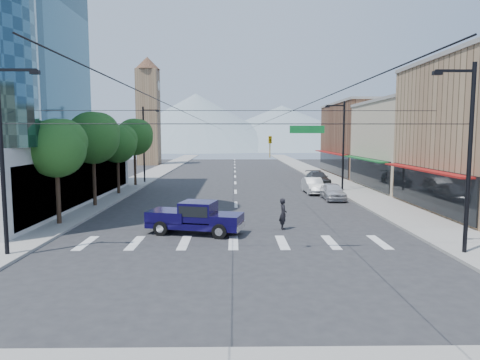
{
  "coord_description": "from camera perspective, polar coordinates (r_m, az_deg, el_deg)",
  "views": [
    {
      "loc": [
        -0.17,
        -20.7,
        5.69
      ],
      "look_at": [
        0.2,
        4.85,
        3.0
      ],
      "focal_mm": 32.0,
      "sensor_mm": 36.0,
      "label": 1
    }
  ],
  "objects": [
    {
      "name": "parked_car_far",
      "position": [
        49.53,
        10.32,
        0.22
      ],
      "size": [
        2.3,
        5.39,
        1.55
      ],
      "primitive_type": "imported",
      "rotation": [
        0.0,
        0.0,
        0.02
      ],
      "color": "#343436",
      "rests_on": "ground"
    },
    {
      "name": "pickup_truck",
      "position": [
        24.97,
        -6.06,
        -4.9
      ],
      "size": [
        5.85,
        3.24,
        1.88
      ],
      "rotation": [
        0.0,
        0.0,
        -0.24
      ],
      "color": "#0D073A",
      "rests_on": "ground"
    },
    {
      "name": "tree_far",
      "position": [
        49.03,
        -13.74,
        5.73
      ],
      "size": [
        4.09,
        4.09,
        7.52
      ],
      "color": "black",
      "rests_on": "ground"
    },
    {
      "name": "lamp_pole_ne",
      "position": [
        44.06,
        13.46,
        4.87
      ],
      "size": [
        2.0,
        0.25,
        9.0
      ],
      "color": "black",
      "rests_on": "ground"
    },
    {
      "name": "shop_far",
      "position": [
        63.97,
        17.63,
        5.11
      ],
      "size": [
        12.0,
        18.0,
        10.0
      ],
      "primitive_type": "cube",
      "color": "brown",
      "rests_on": "ground"
    },
    {
      "name": "clock_tower",
      "position": [
        84.44,
        -12.13,
        9.24
      ],
      "size": [
        4.8,
        4.8,
        20.4
      ],
      "color": "#8C6B4C",
      "rests_on": "ground"
    },
    {
      "name": "signal_rig",
      "position": [
        19.73,
        0.22,
        2.97
      ],
      "size": [
        21.8,
        0.2,
        9.0
      ],
      "color": "black",
      "rests_on": "ground"
    },
    {
      "name": "parked_car_near",
      "position": [
        38.57,
        12.28,
        -1.49
      ],
      "size": [
        1.81,
        4.4,
        1.49
      ],
      "primitive_type": "imported",
      "rotation": [
        0.0,
        0.0,
        -0.01
      ],
      "color": "silver",
      "rests_on": "ground"
    },
    {
      "name": "sidewalk_right",
      "position": [
        62.16,
        10.47,
        0.73
      ],
      "size": [
        4.0,
        120.0,
        0.15
      ],
      "primitive_type": "cube",
      "color": "gray",
      "rests_on": "ground"
    },
    {
      "name": "shop_mid",
      "position": [
        49.05,
        23.52,
        4.12
      ],
      "size": [
        12.0,
        14.0,
        9.0
      ],
      "primitive_type": "cube",
      "color": "tan",
      "rests_on": "ground"
    },
    {
      "name": "parked_car_mid",
      "position": [
        42.5,
        9.71,
        -0.73
      ],
      "size": [
        1.75,
        4.69,
        1.53
      ],
      "primitive_type": "imported",
      "rotation": [
        0.0,
        0.0,
        0.03
      ],
      "color": "silver",
      "rests_on": "ground"
    },
    {
      "name": "mountain_right",
      "position": [
        181.85,
        5.59,
        7.02
      ],
      "size": [
        90.0,
        90.0,
        18.0
      ],
      "primitive_type": "cone",
      "color": "gray",
      "rests_on": "ground"
    },
    {
      "name": "ground",
      "position": [
        21.47,
        -0.36,
        -9.36
      ],
      "size": [
        160.0,
        160.0,
        0.0
      ],
      "primitive_type": "plane",
      "color": "#28282B",
      "rests_on": "ground"
    },
    {
      "name": "mountain_left",
      "position": [
        171.43,
        -5.84,
        7.75
      ],
      "size": [
        80.0,
        80.0,
        22.0
      ],
      "primitive_type": "cone",
      "color": "gray",
      "rests_on": "ground"
    },
    {
      "name": "sidewalk_left",
      "position": [
        62.1,
        -11.81,
        0.69
      ],
      "size": [
        4.0,
        120.0,
        0.15
      ],
      "primitive_type": "cube",
      "color": "gray",
      "rests_on": "ground"
    },
    {
      "name": "lamp_pole_nw",
      "position": [
        51.78,
        -12.57,
        5.04
      ],
      "size": [
        2.0,
        0.25,
        9.0
      ],
      "color": "black",
      "rests_on": "ground"
    },
    {
      "name": "tree_midnear",
      "position": [
        35.51,
        -18.79,
        5.54
      ],
      "size": [
        4.09,
        4.09,
        7.52
      ],
      "color": "black",
      "rests_on": "ground"
    },
    {
      "name": "tree_midfar",
      "position": [
        42.24,
        -15.84,
        4.84
      ],
      "size": [
        3.65,
        3.64,
        6.71
      ],
      "color": "black",
      "rests_on": "ground"
    },
    {
      "name": "tree_near",
      "position": [
        28.94,
        -23.02,
        4.15
      ],
      "size": [
        3.65,
        3.64,
        6.71
      ],
      "color": "black",
      "rests_on": "ground"
    },
    {
      "name": "pedestrian",
      "position": [
        26.01,
        5.76,
        -4.52
      ],
      "size": [
        0.51,
        0.73,
        1.9
      ],
      "primitive_type": "imported",
      "rotation": [
        0.0,
        0.0,
        1.66
      ],
      "color": "black",
      "rests_on": "ground"
    }
  ]
}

